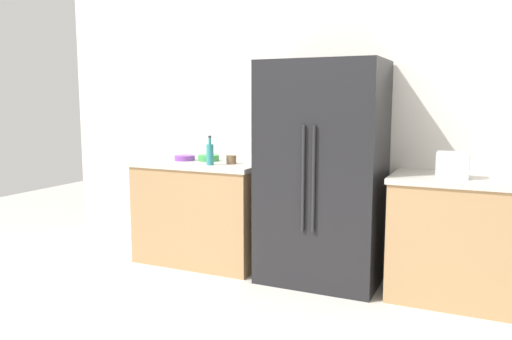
# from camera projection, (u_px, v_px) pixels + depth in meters

# --- Properties ---
(kitchen_back_panel) EXTENTS (5.29, 0.10, 2.65)m
(kitchen_back_panel) POSITION_uv_depth(u_px,v_px,m) (319.00, 115.00, 4.41)
(kitchen_back_panel) COLOR silver
(kitchen_back_panel) RESTS_ON ground_plane
(counter_left) EXTENTS (1.15, 0.64, 0.91)m
(counter_left) POSITION_uv_depth(u_px,v_px,m) (202.00, 212.00, 4.60)
(counter_left) COLOR tan
(counter_left) RESTS_ON ground_plane
(counter_right) EXTENTS (1.62, 0.64, 0.91)m
(counter_right) POSITION_uv_depth(u_px,v_px,m) (508.00, 244.00, 3.57)
(counter_right) COLOR tan
(counter_right) RESTS_ON ground_plane
(refrigerator) EXTENTS (0.94, 0.66, 1.75)m
(refrigerator) POSITION_uv_depth(u_px,v_px,m) (322.00, 173.00, 4.05)
(refrigerator) COLOR black
(refrigerator) RESTS_ON ground_plane
(toaster) EXTENTS (0.22, 0.15, 0.19)m
(toaster) POSITION_uv_depth(u_px,v_px,m) (453.00, 165.00, 3.57)
(toaster) COLOR silver
(toaster) RESTS_ON counter_right
(bottle_a) EXTENTS (0.06, 0.06, 0.25)m
(bottle_a) POSITION_uv_depth(u_px,v_px,m) (210.00, 154.00, 4.30)
(bottle_a) COLOR teal
(bottle_a) RESTS_ON counter_left
(cup_b) EXTENTS (0.09, 0.09, 0.07)m
(cup_b) POSITION_uv_depth(u_px,v_px,m) (231.00, 160.00, 4.38)
(cup_b) COLOR brown
(cup_b) RESTS_ON counter_left
(bowl_a) EXTENTS (0.19, 0.19, 0.05)m
(bowl_a) POSITION_uv_depth(u_px,v_px,m) (185.00, 158.00, 4.64)
(bowl_a) COLOR purple
(bowl_a) RESTS_ON counter_left
(bowl_b) EXTENTS (0.19, 0.19, 0.05)m
(bowl_b) POSITION_uv_depth(u_px,v_px,m) (209.00, 158.00, 4.60)
(bowl_b) COLOR green
(bowl_b) RESTS_ON counter_left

